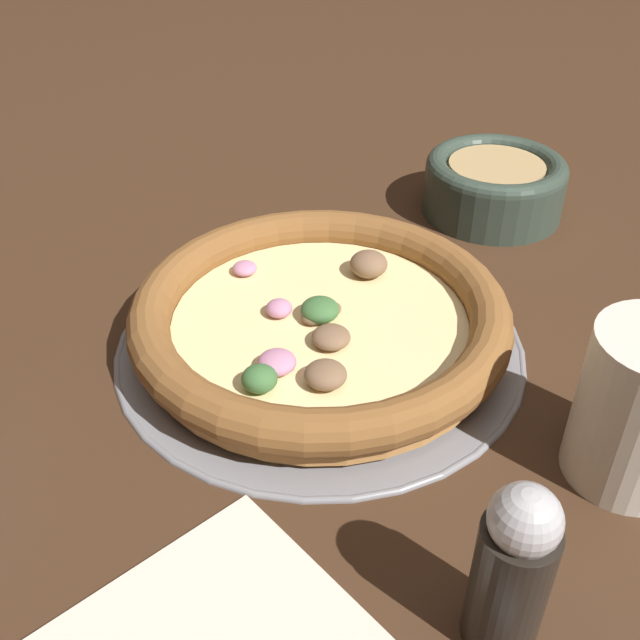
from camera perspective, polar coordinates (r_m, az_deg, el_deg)
The scene contains 5 objects.
ground_plane at distance 0.58m, azimuth -0.00°, elevation -1.88°, with size 3.00×3.00×0.00m, color #3D2616.
pizza_tray at distance 0.57m, azimuth -0.00°, elevation -1.62°, with size 0.31×0.31×0.01m.
pizza at distance 0.56m, azimuth -0.00°, elevation 0.22°, with size 0.28×0.28×0.04m.
bowl_near at distance 0.76m, azimuth 13.14°, elevation 10.11°, with size 0.14×0.14×0.06m.
pepper_shaker at distance 0.38m, azimuth 14.46°, elevation -17.94°, with size 0.04×0.04×0.11m.
Camera 1 is at (-0.30, -0.34, 0.36)m, focal length 42.00 mm.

